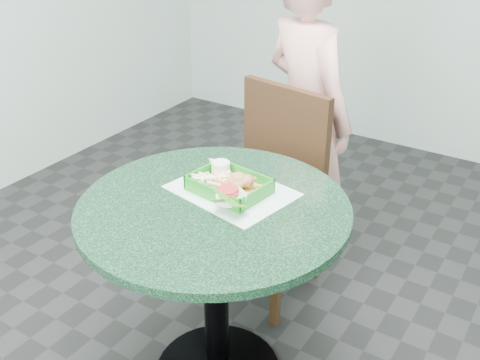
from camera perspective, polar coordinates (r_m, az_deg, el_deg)
The scene contains 9 objects.
cafe_table at distance 1.96m, azimuth -2.57°, elevation -7.27°, with size 0.91×0.91×0.75m.
dining_chair at distance 2.53m, azimuth 3.20°, elevation 0.16°, with size 0.46×0.46×0.93m.
diner_person at distance 2.67m, azimuth 6.76°, elevation 6.29°, with size 0.53×0.35×1.46m, color #EAA69A.
placemat at distance 1.95m, azimuth -0.81°, elevation -1.60°, with size 0.40×0.30×0.00m, color silver.
food_basket at distance 1.93m, azimuth -1.11°, elevation -1.30°, with size 0.25×0.19×0.05m.
crab_sandwich at distance 1.89m, azimuth 0.05°, elevation -0.93°, with size 0.13×0.13×0.08m.
fries_pile at distance 1.95m, azimuth -2.65°, elevation -0.41°, with size 0.10×0.11×0.04m, color #FEEAB1, non-canonical shape.
sauce_ramekin at distance 2.00m, azimuth -2.32°, elevation 0.83°, with size 0.07×0.07×0.04m.
garnish_cup at distance 1.83m, azimuth -0.76°, elevation -2.25°, with size 0.12×0.12×0.05m.
Camera 1 is at (0.94, -1.30, 1.72)m, focal length 42.00 mm.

